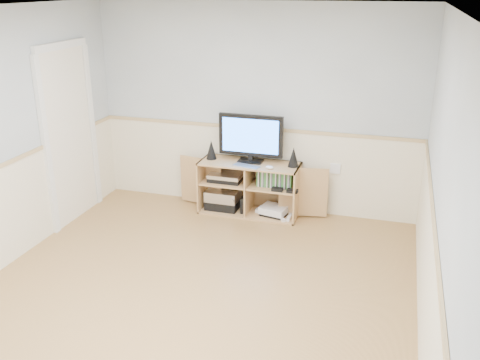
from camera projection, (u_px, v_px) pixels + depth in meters
name	position (u px, v px, depth m)	size (l,w,h in m)	color
room	(184.00, 166.00, 4.55)	(4.04, 4.54, 2.54)	tan
media_cabinet	(251.00, 186.00, 6.57)	(1.89, 0.45, 0.65)	tan
monitor	(251.00, 137.00, 6.35)	(0.78, 0.18, 0.58)	black
speaker_left	(211.00, 150.00, 6.52)	(0.13, 0.13, 0.23)	black
speaker_right	(293.00, 157.00, 6.25)	(0.13, 0.13, 0.23)	black
keyboard	(246.00, 166.00, 6.29)	(0.32, 0.13, 0.01)	silver
mouse	(269.00, 167.00, 6.21)	(0.10, 0.06, 0.04)	white
av_components	(224.00, 193.00, 6.65)	(0.50, 0.30, 0.47)	black
game_consoles	(273.00, 211.00, 6.52)	(0.46, 0.32, 0.11)	white
game_cases	(275.00, 179.00, 6.37)	(0.42, 0.14, 0.19)	#3F8C3F
wall_outlet	(335.00, 169.00, 6.37)	(0.12, 0.03, 0.12)	white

